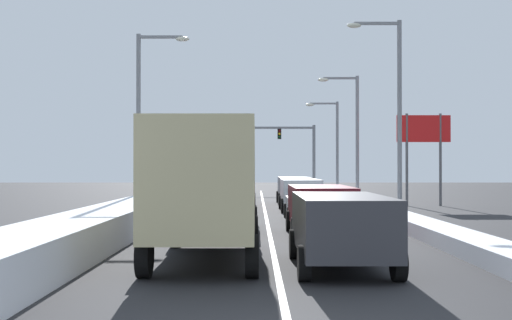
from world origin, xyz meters
TOP-DOWN VIEW (x-y plane):
  - ground_plane at (0.00, 21.54)m, footprint 139.99×139.99m
  - lane_stripe_between_right_lane_and_center_lane at (-0.00, 26.92)m, footprint 0.14×59.23m
  - snow_bank_right_shoulder at (5.30, 26.92)m, footprint 1.25×59.23m
  - snow_bank_left_shoulder at (-5.30, 26.92)m, footprint 2.08×59.23m
  - suv_charcoal_right_lane_nearest at (1.46, 7.03)m, footprint 2.16×4.90m
  - suv_maroon_right_lane_second at (1.70, 14.35)m, footprint 2.16×4.90m
  - sedan_silver_right_lane_third at (1.81, 20.88)m, footprint 2.00×4.50m
  - suv_white_right_lane_fourth at (1.87, 27.06)m, footprint 2.16×4.90m
  - suv_gray_right_lane_fifth at (1.95, 33.93)m, footprint 2.16×4.90m
  - box_truck_center_lane_nearest at (-1.67, 8.20)m, footprint 2.53×7.20m
  - suv_green_center_lane_second at (-1.50, 16.82)m, footprint 2.16×4.90m
  - suv_black_center_lane_third at (-1.76, 24.04)m, footprint 2.16×4.90m
  - suv_red_center_lane_fourth at (-1.58, 31.01)m, footprint 2.16×4.90m
  - suv_navy_center_lane_fifth at (-1.87, 36.98)m, footprint 2.16×4.90m
  - traffic_light_gantry at (2.57, 53.83)m, footprint 7.54×0.47m
  - street_lamp_right_near at (6.17, 24.23)m, footprint 2.66×0.36m
  - street_lamp_right_mid at (5.71, 35.00)m, footprint 2.66×0.36m
  - street_lamp_right_far at (5.70, 45.77)m, footprint 2.66×0.36m
  - street_lamp_left_mid at (-6.01, 25.24)m, footprint 2.66×0.36m
  - roadside_sign_right at (9.51, 31.67)m, footprint 3.20×0.16m

SIDE VIEW (x-z plane):
  - ground_plane at x=0.00m, z-range 0.00..0.00m
  - lane_stripe_between_right_lane_and_center_lane at x=0.00m, z-range 0.00..0.01m
  - snow_bank_right_shoulder at x=5.30m, z-range 0.00..0.47m
  - snow_bank_left_shoulder at x=-5.30m, z-range 0.00..0.95m
  - sedan_silver_right_lane_third at x=1.81m, z-range 0.01..1.52m
  - suv_charcoal_right_lane_nearest at x=1.46m, z-range 0.18..1.85m
  - suv_maroon_right_lane_second at x=1.70m, z-range 0.18..1.85m
  - suv_white_right_lane_fourth at x=1.87m, z-range 0.18..1.85m
  - suv_gray_right_lane_fifth at x=1.95m, z-range 0.18..1.85m
  - suv_green_center_lane_second at x=-1.50m, z-range 0.18..1.85m
  - suv_black_center_lane_third at x=-1.76m, z-range 0.18..1.85m
  - suv_red_center_lane_fourth at x=-1.58m, z-range 0.18..1.85m
  - suv_navy_center_lane_fifth at x=-1.87m, z-range 0.18..1.85m
  - box_truck_center_lane_nearest at x=-1.67m, z-range 0.22..3.58m
  - roadside_sign_right at x=9.51m, z-range 1.27..6.77m
  - traffic_light_gantry at x=2.57m, z-range 1.40..7.60m
  - street_lamp_right_far at x=5.70m, z-range 0.79..8.37m
  - street_lamp_right_mid at x=5.71m, z-range 0.81..9.01m
  - street_lamp_left_mid at x=-6.01m, z-range 0.82..9.80m
  - street_lamp_right_near at x=6.17m, z-range 0.83..10.27m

